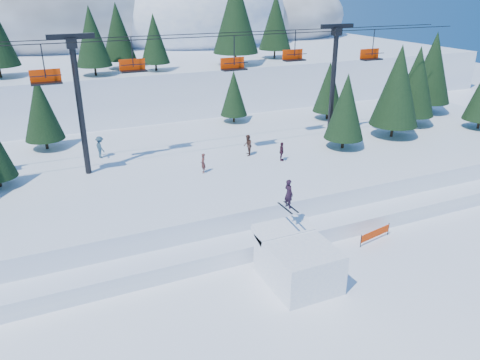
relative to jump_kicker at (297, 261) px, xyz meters
name	(u,v)px	position (x,y,z in m)	size (l,w,h in m)	color
ground	(314,303)	(-0.26, -2.25, -1.32)	(160.00, 160.00, 0.00)	white
mid_shelf	(200,171)	(-0.26, 15.75, -0.07)	(70.00, 22.00, 2.50)	white
berm	(250,229)	(-0.26, 5.75, -0.77)	(70.00, 6.00, 1.10)	white
mountain_ridge	(63,24)	(-5.32, 71.10, 8.33)	(119.00, 60.00, 26.46)	white
jump_kicker	(297,261)	(0.00, 0.00, 0.00)	(3.55, 4.84, 5.75)	white
chairlift	(210,74)	(0.90, 15.80, 8.00)	(46.00, 3.21, 10.28)	black
conifer_stand	(217,101)	(1.63, 16.17, 5.64)	(63.87, 16.08, 9.58)	black
distant_skiers	(186,147)	(-1.25, 16.29, 2.06)	(34.97, 8.32, 1.84)	#3A1927
banner_near	(375,234)	(7.09, 1.78, -0.78)	(2.80, 0.62, 0.90)	black
banner_far	(370,223)	(7.78, 3.15, -0.78)	(2.85, 0.27, 0.90)	black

